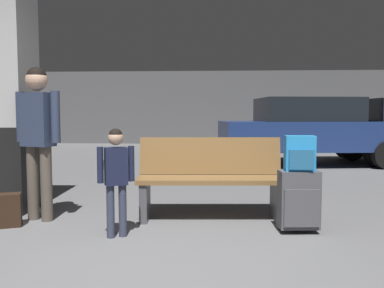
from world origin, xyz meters
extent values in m
cube|color=slate|center=(0.00, 4.00, -0.05)|extent=(18.00, 18.00, 0.10)
cube|color=#565658|center=(0.00, 12.86, 1.40)|extent=(18.00, 0.12, 2.80)
cube|color=black|center=(-1.99, 1.92, 0.50)|extent=(0.57, 0.57, 1.00)
cube|color=#B2B2B2|center=(-1.99, 1.92, 1.84)|extent=(0.56, 0.56, 1.67)
cube|color=brown|center=(0.42, 1.60, 0.44)|extent=(1.62, 0.53, 0.05)
cube|color=brown|center=(0.40, 1.85, 0.68)|extent=(1.60, 0.20, 0.42)
cube|color=#4C4C51|center=(-0.30, 1.56, 0.21)|extent=(0.10, 0.40, 0.41)
cube|color=#4C4C51|center=(1.14, 1.64, 0.21)|extent=(0.10, 0.40, 0.41)
cube|color=#4C4C51|center=(1.27, 1.17, 0.32)|extent=(0.39, 0.23, 0.56)
cube|color=#4C4C51|center=(1.28, 1.06, 0.26)|extent=(0.34, 0.05, 0.36)
cube|color=#A5A5AA|center=(1.26, 1.25, 0.59)|extent=(0.14, 0.04, 0.02)
cylinder|color=black|center=(1.10, 1.24, 0.02)|extent=(0.02, 0.05, 0.04)
cylinder|color=black|center=(1.42, 1.27, 0.02)|extent=(0.02, 0.05, 0.04)
cube|color=#268CD8|center=(1.27, 1.17, 0.77)|extent=(0.28, 0.16, 0.34)
cube|color=#23608E|center=(1.27, 1.08, 0.72)|extent=(0.23, 0.03, 0.19)
cylinder|color=black|center=(1.27, 1.17, 0.93)|extent=(0.06, 0.02, 0.02)
cylinder|color=#33384C|center=(-0.41, 0.95, 0.25)|extent=(0.07, 0.07, 0.49)
cylinder|color=#33384C|center=(-0.51, 0.91, 0.25)|extent=(0.07, 0.07, 0.49)
cube|color=#191E38|center=(-0.46, 0.93, 0.67)|extent=(0.23, 0.19, 0.35)
cylinder|color=#191E38|center=(-0.33, 0.99, 0.69)|extent=(0.06, 0.06, 0.33)
cylinder|color=#191E38|center=(-0.59, 0.87, 0.69)|extent=(0.06, 0.06, 0.33)
sphere|color=tan|center=(-0.46, 0.93, 0.93)|extent=(0.14, 0.14, 0.14)
sphere|color=black|center=(-0.46, 0.93, 0.95)|extent=(0.13, 0.13, 0.13)
cylinder|color=white|center=(-0.57, 0.99, 0.69)|extent=(0.06, 0.06, 0.10)
cylinder|color=red|center=(-0.57, 0.99, 0.76)|extent=(0.01, 0.01, 0.06)
cylinder|color=brown|center=(-1.35, 1.46, 0.40)|extent=(0.12, 0.12, 0.81)
cylinder|color=brown|center=(-1.52, 1.51, 0.40)|extent=(0.12, 0.12, 0.81)
cube|color=#2D3851|center=(-1.44, 1.48, 1.09)|extent=(0.37, 0.29, 0.57)
cylinder|color=#2D3851|center=(-1.21, 1.41, 1.12)|extent=(0.09, 0.09, 0.54)
cylinder|color=#2D3851|center=(-1.66, 1.56, 1.12)|extent=(0.09, 0.09, 0.54)
sphere|color=tan|center=(-1.44, 1.48, 1.51)|extent=(0.23, 0.23, 0.23)
sphere|color=black|center=(-1.44, 1.48, 1.54)|extent=(0.21, 0.21, 0.21)
cube|color=black|center=(-1.67, 1.21, 0.17)|extent=(0.32, 0.25, 0.34)
cube|color=#423328|center=(-1.70, 1.30, 0.12)|extent=(0.23, 0.11, 0.19)
cylinder|color=black|center=(-1.67, 1.21, 0.33)|extent=(0.06, 0.04, 0.02)
cube|color=navy|center=(2.68, 6.50, 0.67)|extent=(4.27, 2.15, 0.64)
cube|color=black|center=(2.54, 6.48, 1.25)|extent=(2.26, 1.77, 0.52)
cylinder|color=black|center=(3.89, 7.44, 0.30)|extent=(0.62, 0.27, 0.60)
cylinder|color=black|center=(1.30, 7.15, 0.30)|extent=(0.62, 0.27, 0.60)
cylinder|color=black|center=(1.48, 5.56, 0.30)|extent=(0.62, 0.27, 0.60)
cylinder|color=black|center=(3.89, 7.85, 0.30)|extent=(0.62, 0.26, 0.60)
cylinder|color=black|center=(4.05, 6.26, 0.30)|extent=(0.62, 0.26, 0.60)
camera|label=1|loc=(0.44, -2.72, 1.15)|focal=37.64mm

